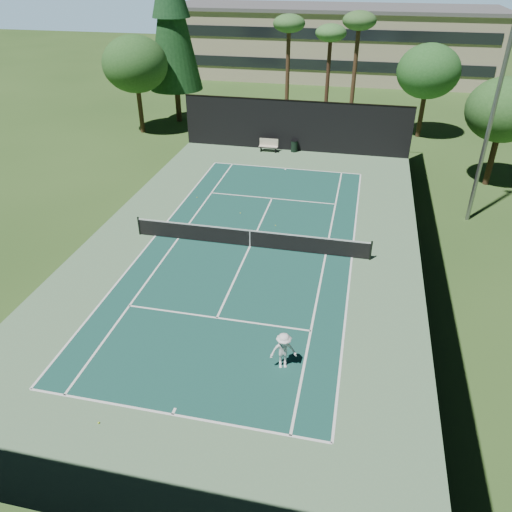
{
  "coord_description": "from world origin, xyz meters",
  "views": [
    {
      "loc": [
        5.37,
        -22.86,
        13.57
      ],
      "look_at": [
        1.0,
        -3.0,
        1.3
      ],
      "focal_mm": 35.0,
      "sensor_mm": 36.0,
      "label": 1
    }
  ],
  "objects_px": {
    "tennis_ball_b": "(240,213)",
    "tennis_ball_d": "(197,197)",
    "player": "(283,351)",
    "tennis_ball_a": "(99,423)",
    "trash_bin": "(294,146)",
    "tennis_net": "(250,238)",
    "park_bench": "(269,145)",
    "tennis_ball_c": "(275,226)"
  },
  "relations": [
    {
      "from": "tennis_ball_a",
      "to": "trash_bin",
      "type": "xyz_separation_m",
      "value": [
        2.33,
        28.49,
        0.44
      ]
    },
    {
      "from": "tennis_ball_a",
      "to": "park_bench",
      "type": "distance_m",
      "value": 28.11
    },
    {
      "from": "player",
      "to": "tennis_ball_c",
      "type": "relative_size",
      "value": 25.18
    },
    {
      "from": "tennis_ball_b",
      "to": "tennis_ball_c",
      "type": "bearing_deg",
      "value": -25.84
    },
    {
      "from": "player",
      "to": "trash_bin",
      "type": "height_order",
      "value": "player"
    },
    {
      "from": "tennis_ball_c",
      "to": "park_bench",
      "type": "bearing_deg",
      "value": 102.96
    },
    {
      "from": "tennis_ball_a",
      "to": "tennis_ball_c",
      "type": "relative_size",
      "value": 1.22
    },
    {
      "from": "tennis_ball_d",
      "to": "trash_bin",
      "type": "relative_size",
      "value": 0.07
    },
    {
      "from": "tennis_ball_a",
      "to": "tennis_ball_c",
      "type": "xyz_separation_m",
      "value": [
        3.22,
        15.44,
        -0.01
      ]
    },
    {
      "from": "tennis_ball_d",
      "to": "tennis_ball_a",
      "type": "bearing_deg",
      "value": -82.16
    },
    {
      "from": "tennis_net",
      "to": "player",
      "type": "xyz_separation_m",
      "value": [
        3.32,
        -8.73,
        0.24
      ]
    },
    {
      "from": "tennis_ball_d",
      "to": "tennis_ball_c",
      "type": "bearing_deg",
      "value": -25.91
    },
    {
      "from": "tennis_net",
      "to": "trash_bin",
      "type": "height_order",
      "value": "tennis_net"
    },
    {
      "from": "park_bench",
      "to": "trash_bin",
      "type": "height_order",
      "value": "park_bench"
    },
    {
      "from": "park_bench",
      "to": "tennis_ball_a",
      "type": "bearing_deg",
      "value": -90.63
    },
    {
      "from": "tennis_net",
      "to": "tennis_ball_d",
      "type": "distance_m",
      "value": 7.3
    },
    {
      "from": "tennis_ball_b",
      "to": "park_bench",
      "type": "xyz_separation_m",
      "value": [
        -0.51,
        11.5,
        0.52
      ]
    },
    {
      "from": "tennis_ball_a",
      "to": "park_bench",
      "type": "relative_size",
      "value": 0.05
    },
    {
      "from": "tennis_ball_c",
      "to": "trash_bin",
      "type": "distance_m",
      "value": 13.09
    },
    {
      "from": "tennis_ball_b",
      "to": "tennis_ball_d",
      "type": "bearing_deg",
      "value": 154.05
    },
    {
      "from": "tennis_ball_c",
      "to": "trash_bin",
      "type": "height_order",
      "value": "trash_bin"
    },
    {
      "from": "park_bench",
      "to": "trash_bin",
      "type": "xyz_separation_m",
      "value": [
        2.02,
        0.39,
        -0.07
      ]
    },
    {
      "from": "player",
      "to": "tennis_ball_b",
      "type": "distance_m",
      "value": 13.48
    },
    {
      "from": "tennis_ball_c",
      "to": "trash_bin",
      "type": "relative_size",
      "value": 0.07
    },
    {
      "from": "tennis_ball_d",
      "to": "tennis_net",
      "type": "bearing_deg",
      "value": -48.6
    },
    {
      "from": "park_bench",
      "to": "tennis_ball_c",
      "type": "bearing_deg",
      "value": -77.04
    },
    {
      "from": "player",
      "to": "tennis_ball_a",
      "type": "bearing_deg",
      "value": -163.07
    },
    {
      "from": "tennis_ball_b",
      "to": "tennis_ball_d",
      "type": "xyz_separation_m",
      "value": [
        -3.33,
        1.62,
        0.0
      ]
    },
    {
      "from": "tennis_ball_a",
      "to": "tennis_ball_b",
      "type": "distance_m",
      "value": 16.62
    },
    {
      "from": "tennis_ball_a",
      "to": "trash_bin",
      "type": "relative_size",
      "value": 0.08
    },
    {
      "from": "tennis_net",
      "to": "player",
      "type": "height_order",
      "value": "player"
    },
    {
      "from": "tennis_ball_a",
      "to": "tennis_ball_c",
      "type": "bearing_deg",
      "value": 78.21
    },
    {
      "from": "player",
      "to": "trash_bin",
      "type": "relative_size",
      "value": 1.68
    },
    {
      "from": "tennis_net",
      "to": "park_bench",
      "type": "relative_size",
      "value": 8.6
    },
    {
      "from": "tennis_ball_c",
      "to": "park_bench",
      "type": "distance_m",
      "value": 13.0
    },
    {
      "from": "tennis_ball_d",
      "to": "trash_bin",
      "type": "distance_m",
      "value": 11.36
    },
    {
      "from": "trash_bin",
      "to": "tennis_ball_b",
      "type": "bearing_deg",
      "value": -97.23
    },
    {
      "from": "tennis_ball_d",
      "to": "park_bench",
      "type": "height_order",
      "value": "park_bench"
    },
    {
      "from": "tennis_net",
      "to": "tennis_ball_a",
      "type": "distance_m",
      "value": 12.98
    },
    {
      "from": "park_bench",
      "to": "tennis_ball_d",
      "type": "bearing_deg",
      "value": -105.92
    },
    {
      "from": "tennis_ball_a",
      "to": "trash_bin",
      "type": "distance_m",
      "value": 28.59
    },
    {
      "from": "tennis_ball_b",
      "to": "tennis_ball_d",
      "type": "height_order",
      "value": "tennis_ball_d"
    }
  ]
}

